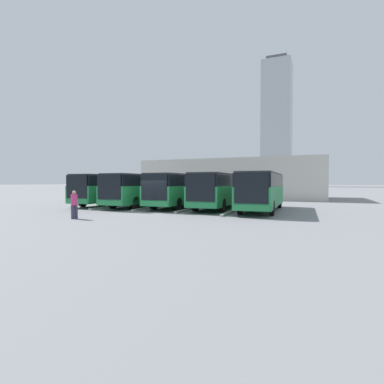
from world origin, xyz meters
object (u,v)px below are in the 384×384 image
bus_0 (262,190)px  pedestrian (74,204)px  bus_4 (113,188)px  bus_2 (181,189)px  bus_3 (143,189)px  bus_1 (220,189)px

bus_0 → pedestrian: (10.22, 10.20, -0.77)m
bus_4 → pedestrian: size_ratio=5.99×
bus_2 → pedestrian: (2.43, 11.01, -0.77)m
bus_2 → bus_4: (7.79, 0.09, 0.00)m
bus_3 → pedestrian: 10.59m
bus_4 → bus_3: bearing=171.1°
bus_3 → bus_0: bearing=176.6°
bus_0 → bus_4: bearing=-4.8°
bus_1 → pedestrian: bus_1 is taller
bus_2 → pedestrian: 11.30m
bus_2 → bus_4: bearing=-1.5°
bus_2 → pedestrian: bus_2 is taller
pedestrian → bus_3: bearing=-148.9°
bus_1 → bus_3: bearing=1.7°
bus_2 → bus_3: 3.93m
bus_2 → pedestrian: size_ratio=5.99×
bus_0 → bus_1: bearing=-13.6°
bus_1 → pedestrian: bearing=57.9°
bus_3 → pedestrian: (-1.46, 10.46, -0.77)m
bus_0 → pedestrian: bus_0 is taller
bus_2 → bus_1: bearing=177.5°
bus_2 → bus_3: bearing=5.9°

